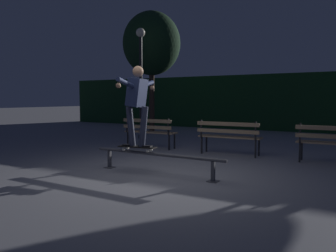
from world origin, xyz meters
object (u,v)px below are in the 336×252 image
(park_bench_leftmost, at_px, (149,130))
(skateboard, at_px, (137,147))
(grind_rail, at_px, (157,157))
(skateboarder, at_px, (137,99))
(park_bench_left_center, at_px, (229,134))
(tree_far_left, at_px, (152,44))
(lamp_post_left, at_px, (141,69))
(park_bench_right_center, at_px, (335,140))

(park_bench_leftmost, bearing_deg, skateboard, -60.19)
(skateboard, bearing_deg, grind_rail, 0.00)
(skateboarder, xyz_separation_m, park_bench_left_center, (0.85, 2.74, -0.88))
(skateboarder, bearing_deg, park_bench_leftmost, 119.85)
(park_bench_left_center, bearing_deg, tree_far_left, 142.04)
(park_bench_leftmost, relative_size, lamp_post_left, 0.41)
(park_bench_right_center, bearing_deg, grind_rail, -135.86)
(grind_rail, height_order, skateboard, skateboard)
(grind_rail, distance_m, lamp_post_left, 6.21)
(skateboard, height_order, park_bench_leftmost, park_bench_leftmost)
(lamp_post_left, bearing_deg, tree_far_left, 112.78)
(park_bench_right_center, bearing_deg, lamp_post_left, 164.05)
(park_bench_left_center, bearing_deg, skateboard, -107.26)
(park_bench_leftmost, relative_size, tree_far_left, 0.32)
(park_bench_left_center, bearing_deg, park_bench_leftmost, 180.00)
(skateboard, distance_m, tree_far_left, 8.24)
(park_bench_leftmost, height_order, tree_far_left, tree_far_left)
(park_bench_left_center, height_order, lamp_post_left, lamp_post_left)
(park_bench_left_center, distance_m, park_bench_right_center, 2.42)
(park_bench_left_center, xyz_separation_m, lamp_post_left, (-4.00, 1.83, 1.94))
(skateboard, distance_m, skateboarder, 0.94)
(skateboard, distance_m, park_bench_leftmost, 3.15)
(park_bench_right_center, bearing_deg, skateboarder, -140.04)
(grind_rail, distance_m, park_bench_right_center, 3.94)
(skateboard, xyz_separation_m, lamp_post_left, (-3.15, 4.57, 2.00))
(grind_rail, relative_size, park_bench_leftmost, 1.75)
(skateboard, distance_m, lamp_post_left, 5.90)
(skateboarder, distance_m, park_bench_left_center, 3.00)
(skateboard, xyz_separation_m, skateboarder, (0.00, 0.00, 0.94))
(park_bench_leftmost, distance_m, lamp_post_left, 3.11)
(park_bench_leftmost, bearing_deg, grind_rail, -53.62)
(skateboarder, bearing_deg, tree_far_left, 121.39)
(grind_rail, xyz_separation_m, skateboard, (-0.45, 0.00, 0.16))
(skateboard, height_order, park_bench_right_center, park_bench_right_center)
(grind_rail, distance_m, park_bench_left_center, 2.77)
(skateboard, xyz_separation_m, park_bench_leftmost, (-1.57, 2.74, 0.05))
(skateboard, relative_size, lamp_post_left, 0.20)
(park_bench_leftmost, relative_size, park_bench_left_center, 1.00)
(grind_rail, distance_m, skateboarder, 1.19)
(skateboarder, bearing_deg, skateboard, -173.14)
(tree_far_left, bearing_deg, park_bench_right_center, -27.43)
(tree_far_left, xyz_separation_m, lamp_post_left, (0.80, -1.92, -1.20))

